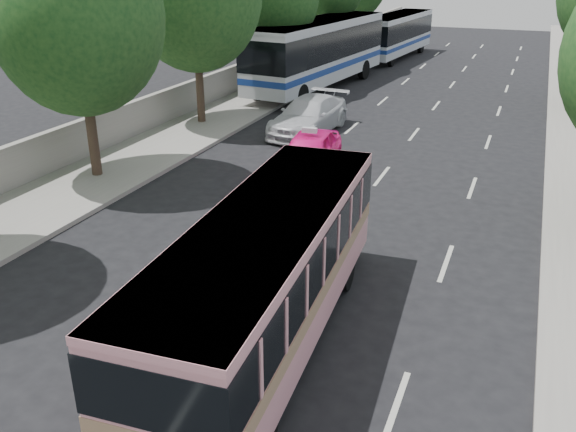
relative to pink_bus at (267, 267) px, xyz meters
The scene contains 10 objects.
ground 2.44m from the pink_bus, 142.13° to the left, with size 120.00×120.00×0.00m, color black.
sidewalk_left 23.25m from the pink_bus, 115.01° to the left, with size 4.00×90.00×0.15m, color #9E998E.
low_wall 24.02m from the pink_bus, 118.90° to the left, with size 0.30×90.00×1.50m, color #9E998E.
tree_left_b 12.61m from the pink_bus, 144.43° to the left, with size 5.70×5.70×8.88m.
pink_bus is the anchor object (origin of this frame).
pink_taxi 10.88m from the pink_bus, 105.62° to the left, with size 1.79×4.45×1.52m, color #FF168F.
white_pickup 16.27m from the pink_bus, 107.18° to the left, with size 2.19×5.40×1.57m, color silver.
tour_coach_front 25.91m from the pink_bus, 107.06° to the left, with size 4.34×13.39×3.94m.
tour_coach_rear 38.41m from the pink_bus, 98.85° to the left, with size 3.45×10.98×3.23m.
taxi_roof_sign 10.83m from the pink_bus, 105.62° to the left, with size 0.55×0.18×0.18m, color silver.
Camera 1 is at (5.63, -10.70, 7.50)m, focal length 38.00 mm.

